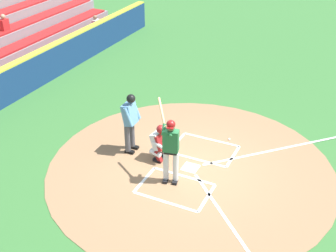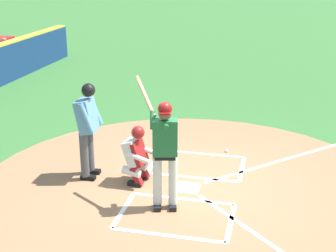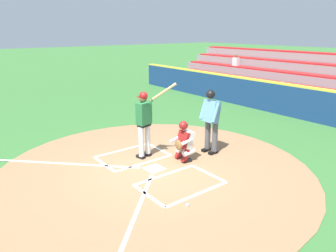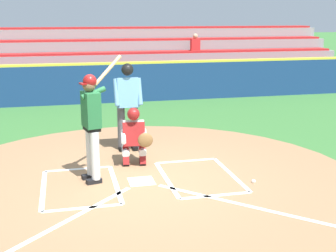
% 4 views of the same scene
% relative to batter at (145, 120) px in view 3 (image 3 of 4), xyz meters
% --- Properties ---
extents(ground_plane, '(120.00, 120.00, 0.00)m').
position_rel_batter_xyz_m(ground_plane, '(-0.79, 0.25, -1.10)').
color(ground_plane, '#387033').
extents(dirt_circle, '(8.00, 8.00, 0.01)m').
position_rel_batter_xyz_m(dirt_circle, '(-0.79, 0.25, -1.09)').
color(dirt_circle, '#99704C').
rests_on(dirt_circle, ground).
extents(home_plate_and_chalk, '(7.93, 4.91, 0.01)m').
position_rel_batter_xyz_m(home_plate_and_chalk, '(-0.79, 1.13, -1.08)').
color(home_plate_and_chalk, white).
rests_on(home_plate_and_chalk, dirt_circle).
extents(batter, '(0.84, 0.89, 2.13)m').
position_rel_batter_xyz_m(batter, '(0.00, 0.00, 0.00)').
color(batter, silver).
rests_on(batter, ground).
extents(catcher, '(0.59, 0.65, 1.13)m').
position_rel_batter_xyz_m(catcher, '(-0.83, -0.70, -0.51)').
color(catcher, black).
rests_on(catcher, ground).
extents(plate_umpire, '(0.59, 0.42, 1.86)m').
position_rel_batter_xyz_m(plate_umpire, '(-0.85, -1.68, -0.02)').
color(plate_umpire, '#4C4C51').
rests_on(plate_umpire, ground).
extents(baseball, '(0.07, 0.07, 0.07)m').
position_rel_batter_xyz_m(baseball, '(-2.67, 0.75, -1.06)').
color(baseball, white).
rests_on(baseball, ground).
extents(backstop_wall, '(22.00, 0.36, 1.31)m').
position_rel_batter_xyz_m(backstop_wall, '(-0.79, -7.25, -0.45)').
color(backstop_wall, navy).
rests_on(backstop_wall, ground).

